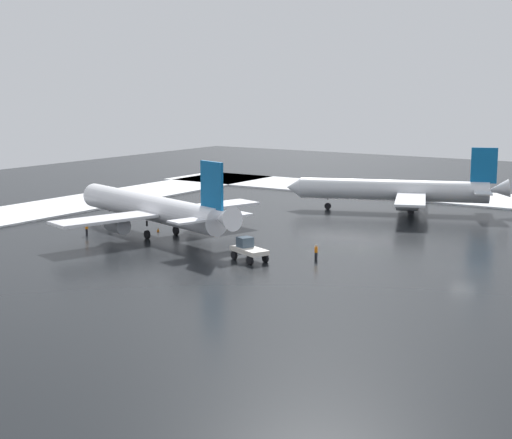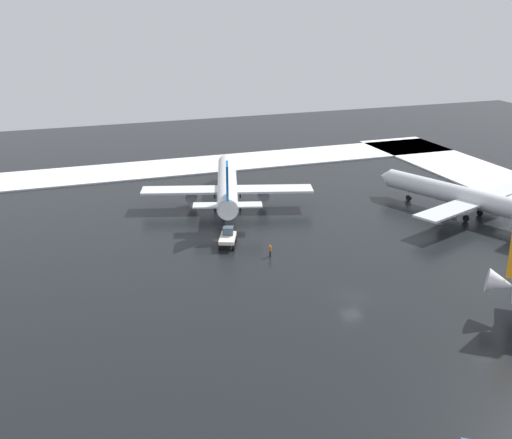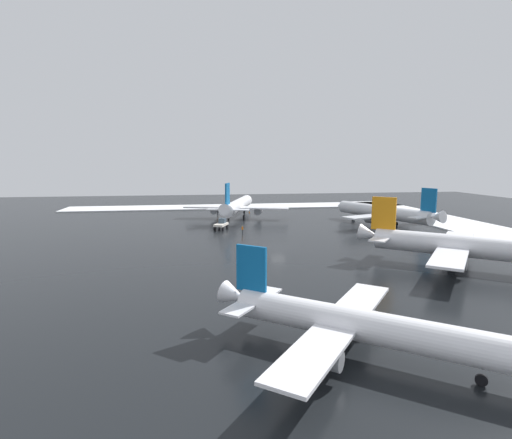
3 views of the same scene
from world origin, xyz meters
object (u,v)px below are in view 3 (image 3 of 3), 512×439
airplane_far_rear (237,206)px  airplane_parked_starboard (384,212)px  airplane_parked_portside (470,247)px  ground_crew_near_tug (242,229)px  ground_crew_mid_apron (218,212)px  traffic_cone_near_nose (244,216)px  pushback_tug (221,224)px  airplane_foreground_jet (360,325)px  traffic_cone_mid_line (249,212)px

airplane_far_rear → airplane_parked_starboard: (-19.10, -34.37, -0.15)m
airplane_parked_portside → ground_crew_near_tug: 45.10m
ground_crew_mid_apron → airplane_far_rear: bearing=-148.8°
traffic_cone_near_nose → pushback_tug: bearing=158.7°
airplane_parked_starboard → airplane_parked_portside: bearing=149.7°
airplane_foreground_jet → airplane_far_rear: bearing=129.0°
airplane_parked_portside → traffic_cone_near_nose: bearing=152.9°
pushback_tug → airplane_parked_portside: bearing=-117.2°
airplane_foreground_jet → ground_crew_mid_apron: airplane_foreground_jet is taller
pushback_tug → traffic_cone_mid_line: bearing=3.0°
ground_crew_near_tug → traffic_cone_near_nose: (25.49, -3.34, -0.70)m
pushback_tug → ground_crew_near_tug: bearing=-122.8°
pushback_tug → traffic_cone_near_nose: size_ratio=9.26×
ground_crew_mid_apron → traffic_cone_mid_line: 10.69m
ground_crew_near_tug → ground_crew_mid_apron: size_ratio=1.00×
airplane_far_rear → traffic_cone_near_nose: size_ratio=62.30×
airplane_far_rear → pushback_tug: size_ratio=6.73×
ground_crew_near_tug → traffic_cone_near_nose: ground_crew_near_tug is taller
ground_crew_mid_apron → traffic_cone_near_nose: ground_crew_mid_apron is taller
airplane_parked_starboard → ground_crew_mid_apron: (25.68, 39.59, -2.31)m
ground_crew_near_tug → pushback_tug: bearing=128.7°
ground_crew_mid_apron → pushback_tug: bearing=171.6°
ground_crew_near_tug → traffic_cone_mid_line: 35.82m
ground_crew_mid_apron → traffic_cone_mid_line: (3.82, -9.96, -0.70)m
airplane_parked_portside → pushback_tug: (40.20, 33.69, -2.04)m
airplane_foreground_jet → traffic_cone_mid_line: size_ratio=41.65×
airplane_foreground_jet → ground_crew_mid_apron: size_ratio=13.40×
airplane_far_rear → airplane_parked_portside: airplane_far_rear is taller
airplane_parked_portside → airplane_parked_starboard: bearing=120.0°
airplane_parked_portside → ground_crew_near_tug: size_ratio=16.46×
pushback_tug → ground_crew_near_tug: (-6.15, -4.21, -0.31)m
airplane_far_rear → ground_crew_near_tug: airplane_far_rear is taller
traffic_cone_near_nose → airplane_parked_starboard: bearing=-121.2°
airplane_far_rear → airplane_parked_portside: (-58.91, -27.92, -0.11)m
airplane_far_rear → ground_crew_mid_apron: size_ratio=20.04×
traffic_cone_near_nose → airplane_foreground_jet: bearing=179.6°
airplane_parked_starboard → ground_crew_mid_apron: size_ratio=18.80×
airplane_parked_starboard → ground_crew_mid_apron: airplane_parked_starboard is taller
pushback_tug → ground_crew_mid_apron: size_ratio=2.98×
airplane_parked_starboard → ground_crew_near_tug: bearing=78.0°
pushback_tug → ground_crew_near_tug: 7.46m
pushback_tug → traffic_cone_near_nose: pushback_tug is taller
airplane_parked_starboard → traffic_cone_mid_line: airplane_parked_starboard is taller
pushback_tug → traffic_cone_mid_line: (29.11, -10.51, -1.01)m
airplane_parked_starboard → airplane_far_rear: bearing=39.8°
ground_crew_near_tug → ground_crew_mid_apron: 31.65m
airplane_parked_portside → airplane_foreground_jet: (-22.91, 26.72, -0.64)m
airplane_foreground_jet → pushback_tug: 63.50m
airplane_parked_starboard → airplane_foreground_jet: (-62.72, 33.18, -0.60)m
airplane_foreground_jet → ground_crew_near_tug: (56.96, 2.76, -1.71)m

